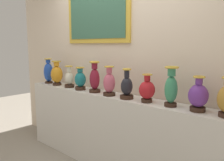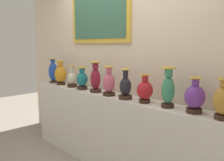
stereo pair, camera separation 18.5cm
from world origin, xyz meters
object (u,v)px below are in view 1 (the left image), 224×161
object	(u,v)px
vase_ivory	(69,79)
vase_jade	(171,88)
vase_sapphire	(48,72)
vase_burgundy	(95,79)
vase_crimson	(147,90)
vase_rose	(109,83)
vase_onyx	(127,87)
vase_amber	(57,74)
vase_violet	(198,96)
vase_teal	(80,80)

from	to	relation	value
vase_ivory	vase_jade	xyz separation A→B (m)	(1.61, 0.01, 0.06)
vase_sapphire	vase_ivory	size ratio (longest dim) A/B	1.27
vase_burgundy	vase_crimson	distance (m)	0.80
vase_rose	vase_onyx	size ratio (longest dim) A/B	1.03
vase_onyx	vase_crimson	xyz separation A→B (m)	(0.26, 0.02, -0.00)
vase_sapphire	vase_rose	size ratio (longest dim) A/B	1.11
vase_amber	vase_crimson	xyz separation A→B (m)	(1.62, 0.01, -0.04)
vase_amber	vase_rose	size ratio (longest dim) A/B	1.03
vase_amber	vase_burgundy	size ratio (longest dim) A/B	0.92
vase_amber	vase_violet	xyz separation A→B (m)	(2.16, 0.03, -0.03)
vase_rose	vase_jade	xyz separation A→B (m)	(0.80, 0.03, 0.03)
vase_violet	vase_burgundy	bearing A→B (deg)	-179.13
vase_amber	vase_ivory	bearing A→B (deg)	2.03
vase_ivory	vase_jade	bearing A→B (deg)	0.36
vase_ivory	vase_onyx	distance (m)	1.07
vase_violet	vase_jade	bearing A→B (deg)	-178.10
vase_burgundy	vase_onyx	bearing A→B (deg)	-1.66
vase_amber	vase_onyx	xyz separation A→B (m)	(1.36, -0.01, -0.03)
vase_sapphire	vase_onyx	distance (m)	1.62
vase_teal	vase_violet	bearing A→B (deg)	1.07
vase_sapphire	vase_amber	size ratio (longest dim) A/B	1.07
vase_onyx	vase_jade	size ratio (longest dim) A/B	0.87
vase_ivory	vase_onyx	world-z (taller)	vase_onyx
vase_crimson	vase_amber	bearing A→B (deg)	-179.70
vase_teal	vase_crimson	world-z (taller)	vase_teal
vase_burgundy	vase_jade	size ratio (longest dim) A/B	1.01
vase_teal	vase_onyx	xyz separation A→B (m)	(0.81, -0.01, -0.00)
vase_ivory	vase_burgundy	xyz separation A→B (m)	(0.53, -0.00, 0.05)
vase_sapphire	vase_onyx	world-z (taller)	vase_sapphire
vase_teal	vase_burgundy	xyz separation A→B (m)	(0.27, 0.01, 0.04)
vase_teal	vase_violet	xyz separation A→B (m)	(1.62, 0.03, 0.01)
vase_burgundy	vase_jade	distance (m)	1.08
vase_burgundy	vase_violet	bearing A→B (deg)	0.87
vase_jade	vase_ivory	bearing A→B (deg)	-179.64
vase_sapphire	vase_teal	size ratio (longest dim) A/B	1.27
vase_rose	vase_sapphire	bearing A→B (deg)	178.43
vase_sapphire	vase_jade	size ratio (longest dim) A/B	0.99
vase_onyx	vase_teal	bearing A→B (deg)	179.60
vase_amber	vase_teal	distance (m)	0.55
vase_teal	vase_jade	distance (m)	1.35
vase_ivory	vase_crimson	bearing A→B (deg)	-0.07
vase_sapphire	vase_rose	xyz separation A→B (m)	(1.35, -0.04, -0.03)
vase_rose	vase_crimson	world-z (taller)	vase_rose
vase_teal	vase_sapphire	bearing A→B (deg)	178.13
vase_crimson	vase_onyx	bearing A→B (deg)	-176.67
vase_teal	vase_onyx	bearing A→B (deg)	-0.40
vase_burgundy	vase_amber	bearing A→B (deg)	-179.37
vase_crimson	vase_violet	size ratio (longest dim) A/B	0.93
vase_sapphire	vase_jade	distance (m)	2.15
vase_amber	vase_teal	size ratio (longest dim) A/B	1.19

